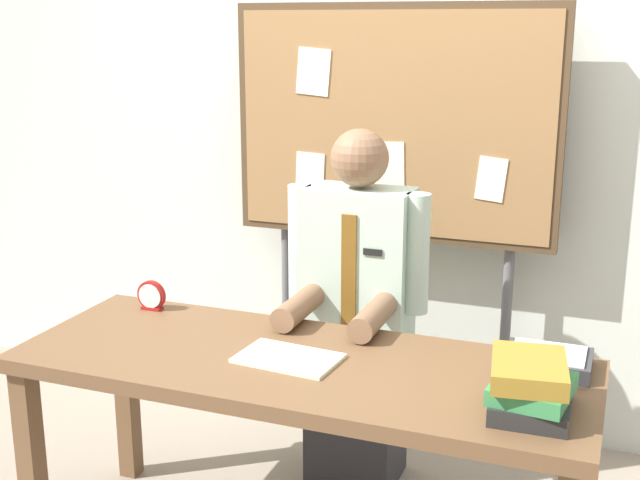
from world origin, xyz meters
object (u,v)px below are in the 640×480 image
person (357,325)px  paper_tray (548,360)px  book_stack (531,387)px  open_notebook (288,358)px  desk (301,385)px  desk_clock (151,297)px  bulletin_board (393,131)px

person → paper_tray: size_ratio=5.43×
book_stack → open_notebook: (-0.76, 0.10, -0.07)m
desk → open_notebook: 0.10m
person → desk: bearing=-90.0°
book_stack → open_notebook: size_ratio=0.93×
desk → desk_clock: (-0.70, 0.24, 0.14)m
paper_tray → desk: bearing=-164.7°
book_stack → person: bearing=136.4°
open_notebook → paper_tray: paper_tray is taller
person → book_stack: (0.73, -0.69, 0.16)m
book_stack → paper_tray: (0.02, 0.32, -0.05)m
desk → book_stack: (0.73, -0.12, 0.17)m
desk → bulletin_board: (-0.00, 1.02, 0.70)m
desk → paper_tray: (0.74, 0.20, 0.12)m
bulletin_board → book_stack: 1.45m
open_notebook → desk_clock: bearing=158.7°
open_notebook → desk_clock: (-0.66, 0.26, 0.04)m
desk → desk_clock: 0.75m
person → book_stack: bearing=-43.6°
book_stack → desk_clock: bearing=165.8°
open_notebook → paper_tray: bearing=16.0°
book_stack → desk_clock: (-1.43, 0.36, -0.03)m
desk → person: 0.57m
desk_clock → paper_tray: 1.44m
desk_clock → bulletin_board: bearing=48.2°
desk → desk_clock: desk_clock is taller
person → open_notebook: size_ratio=4.44×
open_notebook → bulletin_board: bearing=88.1°
desk → person: bearing=90.0°
desk → bulletin_board: bulletin_board is taller
desk → person: size_ratio=1.31×
bulletin_board → book_stack: bearing=-57.4°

